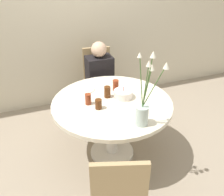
{
  "coord_description": "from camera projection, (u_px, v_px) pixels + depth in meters",
  "views": [
    {
      "loc": [
        -0.78,
        -2.08,
        2.02
      ],
      "look_at": [
        0.0,
        0.0,
        0.74
      ],
      "focal_mm": 40.0,
      "sensor_mm": 36.0,
      "label": 1
    }
  ],
  "objects": [
    {
      "name": "ground_plane",
      "position": [
        112.0,
        152.0,
        2.94
      ],
      "size": [
        16.0,
        16.0,
        0.0
      ],
      "primitive_type": "plane",
      "color": "gray"
    },
    {
      "name": "wall_back",
      "position": [
        77.0,
        15.0,
        3.41
      ],
      "size": [
        8.0,
        0.05,
        2.6
      ],
      "color": "beige",
      "rests_on": "ground_plane"
    },
    {
      "name": "dining_table",
      "position": [
        112.0,
        111.0,
        2.65
      ],
      "size": [
        1.25,
        1.25,
        0.7
      ],
      "color": "beige",
      "rests_on": "ground_plane"
    },
    {
      "name": "chair_near_front",
      "position": [
        98.0,
        77.0,
        3.53
      ],
      "size": [
        0.46,
        0.46,
        0.92
      ],
      "rotation": [
        0.0,
        0.0,
        -0.16
      ],
      "color": "#9E896B",
      "rests_on": "ground_plane"
    },
    {
      "name": "chair_right_flank",
      "position": [
        118.0,
        193.0,
        1.81
      ],
      "size": [
        0.5,
        0.5,
        0.92
      ],
      "rotation": [
        0.0,
        0.0,
        2.83
      ],
      "color": "#9E896B",
      "rests_on": "ground_plane"
    },
    {
      "name": "birthday_cake",
      "position": [
        123.0,
        94.0,
        2.64
      ],
      "size": [
        0.2,
        0.2,
        0.13
      ],
      "color": "white",
      "rests_on": "dining_table"
    },
    {
      "name": "flower_vase",
      "position": [
        144.0,
        106.0,
        2.14
      ],
      "size": [
        0.24,
        0.16,
        0.71
      ],
      "color": "#B2C6C1",
      "rests_on": "dining_table"
    },
    {
      "name": "side_plate",
      "position": [
        87.0,
        90.0,
        2.8
      ],
      "size": [
        0.18,
        0.18,
        0.01
      ],
      "color": "silver",
      "rests_on": "dining_table"
    },
    {
      "name": "drink_glass_0",
      "position": [
        88.0,
        99.0,
        2.51
      ],
      "size": [
        0.06,
        0.06,
        0.11
      ],
      "color": "maroon",
      "rests_on": "dining_table"
    },
    {
      "name": "drink_glass_1",
      "position": [
        116.0,
        85.0,
        2.77
      ],
      "size": [
        0.07,
        0.07,
        0.12
      ],
      "color": "maroon",
      "rests_on": "dining_table"
    },
    {
      "name": "drink_glass_2",
      "position": [
        98.0,
        104.0,
        2.44
      ],
      "size": [
        0.07,
        0.07,
        0.1
      ],
      "color": "#51280F",
      "rests_on": "dining_table"
    },
    {
      "name": "drink_glass_3",
      "position": [
        107.0,
        92.0,
        2.64
      ],
      "size": [
        0.07,
        0.07,
        0.12
      ],
      "color": "#51280F",
      "rests_on": "dining_table"
    },
    {
      "name": "person_boy",
      "position": [
        100.0,
        83.0,
        3.4
      ],
      "size": [
        0.34,
        0.24,
        1.08
      ],
      "color": "#383333",
      "rests_on": "ground_plane"
    }
  ]
}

